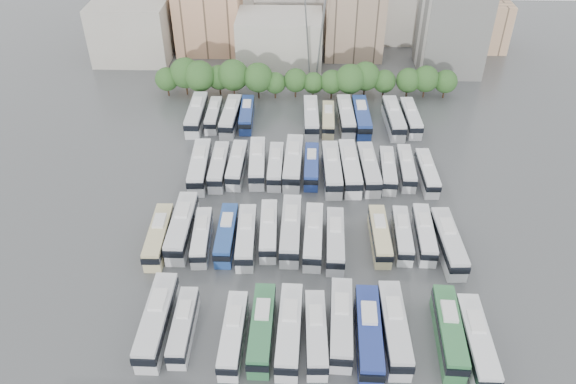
{
  "coord_description": "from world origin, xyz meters",
  "views": [
    {
      "loc": [
        -0.36,
        -69.35,
        57.15
      ],
      "look_at": [
        -2.41,
        3.07,
        3.0
      ],
      "focal_mm": 35.0,
      "sensor_mm": 36.0,
      "label": 1
    }
  ],
  "objects_px": {
    "bus_r1_s11": "(402,235)",
    "bus_r3_s13": "(411,117)",
    "bus_r1_s13": "(448,242)",
    "bus_r2_s6": "(293,162)",
    "bus_r2_s5": "(276,166)",
    "bus_r2_s10": "(369,168)",
    "bus_r0_s13": "(476,342)",
    "bus_r2_s4": "(257,162)",
    "bus_r1_s2": "(202,237)",
    "bus_r1_s5": "(269,230)",
    "apartment_tower": "(455,15)",
    "bus_r1_s8": "(335,240)",
    "bus_r0_s2": "(183,326)",
    "bus_r0_s12": "(449,331)",
    "bus_r1_s3": "(226,234)",
    "bus_r0_s8": "(341,323)",
    "bus_r2_s12": "(406,167)",
    "bus_r2_s7": "(311,166)",
    "bus_r1_s12": "(424,234)",
    "bus_r2_s1": "(200,166)",
    "bus_r0_s10": "(394,328)",
    "bus_r3_s1": "(214,115)",
    "bus_r2_s3": "(237,164)",
    "electricity_pylon": "(315,0)",
    "bus_r3_s10": "(361,117)",
    "bus_r0_s1": "(157,320)",
    "bus_r2_s8": "(332,169)",
    "bus_r1_s0": "(159,236)",
    "bus_r1_s7": "(313,236)",
    "bus_r1_s6": "(291,229)",
    "bus_r3_s7": "(311,117)",
    "bus_r1_s1": "(182,227)",
    "bus_r0_s6": "(289,330)",
    "bus_r2_s13": "(427,172)",
    "bus_r1_s10": "(380,235)",
    "bus_r3_s2": "(231,116)",
    "bus_r2_s2": "(219,166)",
    "bus_r3_s0": "(197,114)",
    "bus_r3_s3": "(247,114)",
    "bus_r0_s7": "(316,333)",
    "bus_r3_s12": "(394,118)",
    "bus_r1_s4": "(246,237)",
    "bus_r0_s9": "(369,334)"
  },
  "relations": [
    {
      "from": "bus_r0_s8",
      "to": "bus_r2_s12",
      "type": "distance_m",
      "value": 37.67
    },
    {
      "from": "bus_r1_s1",
      "to": "bus_r1_s7",
      "type": "distance_m",
      "value": 19.93
    },
    {
      "from": "bus_r0_s9",
      "to": "bus_r2_s6",
      "type": "xyz_separation_m",
      "value": [
        -10.03,
        37.57,
        0.04
      ]
    },
    {
      "from": "bus_r2_s8",
      "to": "bus_r3_s7",
      "type": "relative_size",
      "value": 1.02
    },
    {
      "from": "bus_r2_s3",
      "to": "bus_r3_s1",
      "type": "bearing_deg",
      "value": 111.59
    },
    {
      "from": "bus_r0_s10",
      "to": "bus_r1_s4",
      "type": "xyz_separation_m",
      "value": [
        -19.87,
        16.72,
        -0.16
      ]
    },
    {
      "from": "bus_r1_s11",
      "to": "bus_r3_s1",
      "type": "height_order",
      "value": "bus_r3_s1"
    },
    {
      "from": "bus_r1_s2",
      "to": "bus_r2_s10",
      "type": "height_order",
      "value": "bus_r2_s10"
    },
    {
      "from": "bus_r1_s12",
      "to": "bus_r2_s2",
      "type": "height_order",
      "value": "bus_r2_s2"
    },
    {
      "from": "bus_r3_s13",
      "to": "bus_r3_s0",
      "type": "bearing_deg",
      "value": 178.05
    },
    {
      "from": "bus_r1_s10",
      "to": "bus_r3_s10",
      "type": "xyz_separation_m",
      "value": [
        -0.02,
        35.58,
        0.27
      ]
    },
    {
      "from": "bus_r0_s10",
      "to": "bus_r3_s1",
      "type": "xyz_separation_m",
      "value": [
        -29.79,
        53.93,
        -0.32
      ]
    },
    {
      "from": "bus_r1_s13",
      "to": "bus_r2_s6",
      "type": "height_order",
      "value": "bus_r2_s6"
    },
    {
      "from": "bus_r1_s11",
      "to": "bus_r3_s13",
      "type": "relative_size",
      "value": 0.9
    },
    {
      "from": "bus_r1_s3",
      "to": "bus_r1_s5",
      "type": "height_order",
      "value": "bus_r1_s3"
    },
    {
      "from": "bus_r1_s5",
      "to": "bus_r3_s10",
      "type": "distance_m",
      "value": 38.66
    },
    {
      "from": "apartment_tower",
      "to": "bus_r1_s8",
      "type": "distance_m",
      "value": 72.14
    },
    {
      "from": "bus_r2_s2",
      "to": "electricity_pylon",
      "type": "bearing_deg",
      "value": 66.0
    },
    {
      "from": "bus_r0_s7",
      "to": "bus_r1_s10",
      "type": "relative_size",
      "value": 1.04
    },
    {
      "from": "bus_r1_s2",
      "to": "bus_r3_s3",
      "type": "bearing_deg",
      "value": 81.85
    },
    {
      "from": "bus_r1_s12",
      "to": "bus_r2_s2",
      "type": "bearing_deg",
      "value": 154.88
    },
    {
      "from": "bus_r1_s5",
      "to": "bus_r2_s4",
      "type": "height_order",
      "value": "bus_r2_s4"
    },
    {
      "from": "bus_r3_s12",
      "to": "bus_r2_s5",
      "type": "bearing_deg",
      "value": -145.2
    },
    {
      "from": "electricity_pylon",
      "to": "bus_r1_s5",
      "type": "distance_m",
      "value": 57.96
    },
    {
      "from": "bus_r3_s2",
      "to": "bus_r2_s2",
      "type": "bearing_deg",
      "value": -87.82
    },
    {
      "from": "bus_r1_s5",
      "to": "bus_r1_s7",
      "type": "bearing_deg",
      "value": -12.21
    },
    {
      "from": "bus_r0_s13",
      "to": "bus_r2_s4",
      "type": "bearing_deg",
      "value": 128.2
    },
    {
      "from": "bus_r3_s7",
      "to": "bus_r2_s4",
      "type": "bearing_deg",
      "value": -121.47
    },
    {
      "from": "bus_r0_s1",
      "to": "bus_r1_s4",
      "type": "height_order",
      "value": "bus_r0_s1"
    },
    {
      "from": "bus_r3_s3",
      "to": "bus_r0_s7",
      "type": "bearing_deg",
      "value": -77.61
    },
    {
      "from": "bus_r2_s4",
      "to": "bus_r2_s1",
      "type": "bearing_deg",
      "value": -173.44
    },
    {
      "from": "bus_r0_s6",
      "to": "bus_r2_s13",
      "type": "distance_m",
      "value": 42.02
    },
    {
      "from": "bus_r0_s12",
      "to": "bus_r1_s3",
      "type": "distance_m",
      "value": 34.42
    },
    {
      "from": "bus_r1_s5",
      "to": "bus_r1_s6",
      "type": "bearing_deg",
      "value": -2.36
    },
    {
      "from": "bus_r2_s5",
      "to": "bus_r2_s10",
      "type": "xyz_separation_m",
      "value": [
        16.28,
        -0.64,
        0.19
      ]
    },
    {
      "from": "bus_r1_s2",
      "to": "bus_r2_s4",
      "type": "distance_m",
      "value": 20.96
    },
    {
      "from": "bus_r0_s2",
      "to": "bus_r1_s11",
      "type": "relative_size",
      "value": 1.01
    },
    {
      "from": "bus_r1_s12",
      "to": "bus_r3_s0",
      "type": "bearing_deg",
      "value": 140.65
    },
    {
      "from": "bus_r1_s6",
      "to": "bus_r1_s7",
      "type": "relative_size",
      "value": 1.07
    },
    {
      "from": "bus_r2_s13",
      "to": "bus_r3_s2",
      "type": "relative_size",
      "value": 0.87
    },
    {
      "from": "bus_r0_s10",
      "to": "bus_r3_s1",
      "type": "relative_size",
      "value": 1.19
    },
    {
      "from": "bus_r1_s4",
      "to": "bus_r1_s7",
      "type": "bearing_deg",
      "value": 0.73
    },
    {
      "from": "bus_r2_s7",
      "to": "bus_r1_s12",
      "type": "bearing_deg",
      "value": -45.28
    },
    {
      "from": "bus_r0_s9",
      "to": "bus_r0_s12",
      "type": "xyz_separation_m",
      "value": [
        9.96,
        0.79,
        -0.1
      ]
    },
    {
      "from": "bus_r1_s12",
      "to": "bus_r1_s7",
      "type": "bearing_deg",
      "value": -174.12
    },
    {
      "from": "bus_r1_s0",
      "to": "bus_r1_s3",
      "type": "relative_size",
      "value": 1.04
    },
    {
      "from": "bus_r0_s1",
      "to": "bus_r2_s8",
      "type": "xyz_separation_m",
      "value": [
        23.11,
        34.43,
        -0.03
      ]
    },
    {
      "from": "bus_r2_s1",
      "to": "bus_r2_s4",
      "type": "height_order",
      "value": "bus_r2_s1"
    },
    {
      "from": "bus_r2_s5",
      "to": "bus_r3_s10",
      "type": "distance_m",
      "value": 23.99
    },
    {
      "from": "bus_r1_s2",
      "to": "bus_r3_s10",
      "type": "distance_m",
      "value": 45.21
    }
  ]
}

